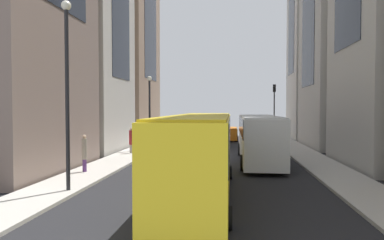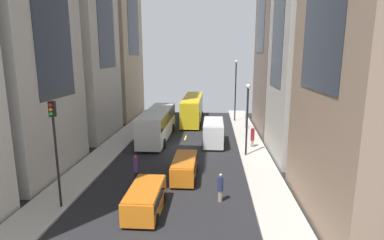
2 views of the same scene
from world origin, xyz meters
name	(u,v)px [view 1 (image 1 of 2)]	position (x,y,z in m)	size (l,w,h in m)	color
ground_plane	(218,155)	(0.00, 0.00, 0.00)	(41.09, 41.09, 0.00)	black
sidewalk_west	(306,156)	(-7.16, 0.00, 0.07)	(2.76, 44.00, 0.15)	#B2ADA3
sidewalk_east	(134,153)	(7.16, 0.00, 0.07)	(2.76, 44.00, 0.15)	#B2ADA3
lane_stripe_0	(223,135)	(0.00, -21.00, 0.01)	(0.16, 2.00, 0.01)	yellow
lane_stripe_1	(222,141)	(0.00, -12.60, 0.01)	(0.16, 2.00, 0.01)	yellow
lane_stripe_2	(219,149)	(0.00, -4.20, 0.01)	(0.16, 2.00, 0.01)	yellow
lane_stripe_3	(215,163)	(0.00, 4.20, 0.01)	(0.16, 2.00, 0.01)	yellow
lane_stripe_4	(207,191)	(0.00, 12.60, 0.01)	(0.16, 2.00, 0.01)	yellow
building_west_1	(355,10)	(-13.21, -7.29, 13.62)	(9.01, 9.83, 27.25)	#B7B2A8
building_east_0	(121,6)	(12.53, -13.02, 16.53)	(7.64, 10.95, 33.06)	#937760
city_bus_white	(259,135)	(-3.08, 3.46, 2.01)	(2.81, 11.38, 3.35)	silver
streetcar_yellow	(201,149)	(0.19, 13.62, 2.12)	(2.70, 12.66, 3.59)	yellow
delivery_van_white	(176,138)	(3.21, 1.68, 1.51)	(2.25, 5.34, 2.58)	white
car_orange_0	(229,133)	(-0.88, -13.17, 0.93)	(2.07, 4.35, 1.58)	orange
car_orange_1	(211,136)	(1.00, -7.74, 0.96)	(1.89, 4.60, 1.62)	orange
pedestrian_crossing_near	(245,135)	(-2.58, -8.64, 1.09)	(0.36, 0.36, 2.07)	black
pedestrian_crossing_mid	(84,152)	(7.48, 9.19, 1.31)	(0.32, 0.32, 2.18)	#593372
pedestrian_waiting_curb	(131,140)	(7.20, 0.59, 1.25)	(0.38, 0.38, 2.11)	gray
pedestrian_walking_far	(190,133)	(3.68, -11.49, 1.01)	(0.38, 0.38, 1.92)	gray
traffic_light_near_corner	(274,102)	(-6.18, -13.16, 4.67)	(0.32, 0.44, 6.59)	black
streetlamp_near	(67,78)	(6.28, 13.65, 5.28)	(0.44, 0.44, 8.57)	black
streetlamp_far	(150,104)	(6.28, -2.13, 4.27)	(0.44, 0.44, 6.67)	black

